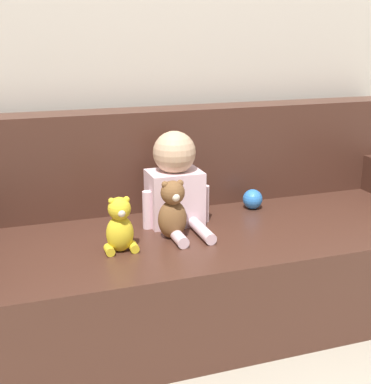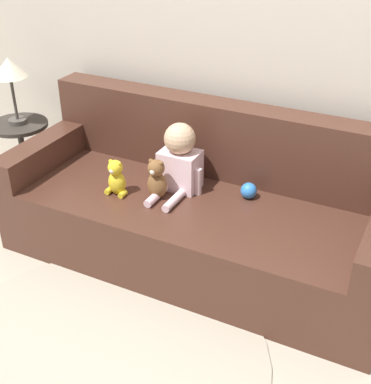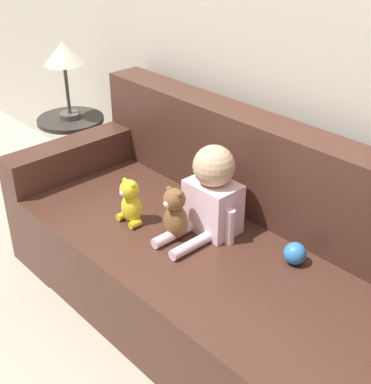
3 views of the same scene
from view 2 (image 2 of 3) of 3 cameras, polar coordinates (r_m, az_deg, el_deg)
ground_plane at (r=3.15m, az=0.98°, el=-6.99°), size 12.00×12.00×0.00m
wall_back at (r=3.04m, az=5.63°, el=18.65°), size 8.00×0.05×2.60m
couch at (r=3.03m, az=1.52°, el=-2.01°), size 2.14×0.86×0.84m
person_baby at (r=2.95m, az=-0.69°, el=3.39°), size 0.29×0.37×0.39m
teddy_bear_brown at (r=2.89m, az=-3.08°, el=1.38°), size 0.11×0.11×0.23m
plush_toy_side at (r=2.95m, az=-7.39°, el=1.46°), size 0.12×0.10×0.21m
toy_ball at (r=2.93m, az=6.75°, el=0.15°), size 0.09×0.09×0.09m
floor_rug at (r=2.60m, az=-9.50°, el=-17.24°), size 1.60×1.60×0.01m
side_table at (r=3.66m, az=-17.85°, el=9.62°), size 0.38×0.38×0.96m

